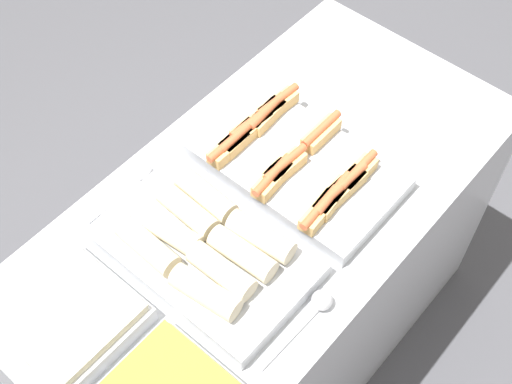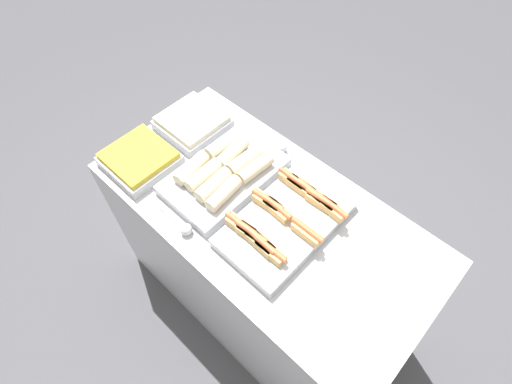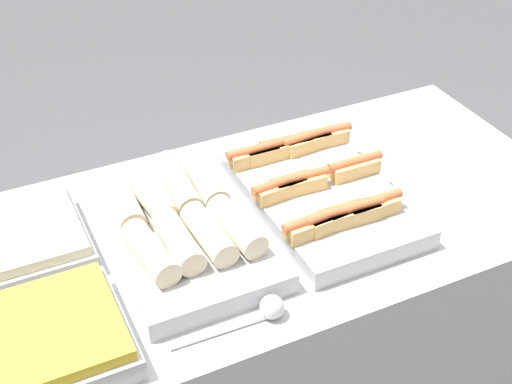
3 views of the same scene
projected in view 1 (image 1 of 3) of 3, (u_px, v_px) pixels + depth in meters
The scene contains 7 objects.
ground_plane at pixel (264, 345), 2.58m from camera, with size 12.00×12.00×0.00m, color #4C4C51.
counter at pixel (266, 284), 2.21m from camera, with size 1.46×0.73×0.92m.
tray_hotdogs at pixel (295, 163), 1.85m from camera, with size 0.35×0.53×0.10m.
tray_wraps at pixel (205, 249), 1.69m from camera, with size 0.32×0.51×0.11m.
tray_side_back at pixel (68, 318), 1.60m from camera, with size 0.28×0.28×0.07m.
serving_spoon_near at pixel (318, 306), 1.63m from camera, with size 0.24×0.05×0.05m.
serving_spoon_far at pixel (140, 176), 1.85m from camera, with size 0.22×0.05×0.05m.
Camera 1 is at (-0.81, -0.66, 2.42)m, focal length 50.00 mm.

